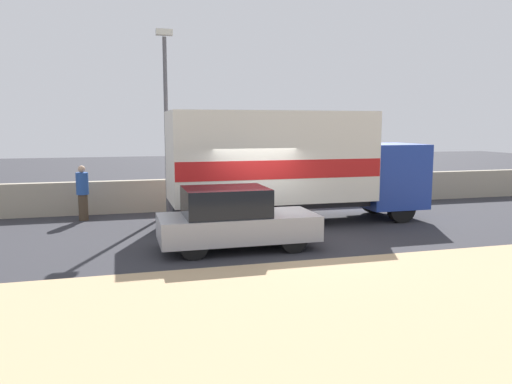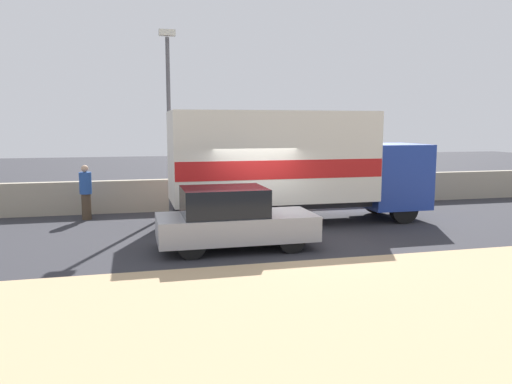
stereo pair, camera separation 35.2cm
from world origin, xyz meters
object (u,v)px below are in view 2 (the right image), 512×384
street_lamp (169,108)px  box_truck (290,163)px  car_hatchback (232,219)px  pedestrian (86,191)px

street_lamp → box_truck: 4.83m
car_hatchback → street_lamp: bearing=101.5°
street_lamp → box_truck: (3.63, -2.65, -1.79)m
box_truck → car_hatchback: size_ratio=2.09×
street_lamp → box_truck: bearing=-36.1°
street_lamp → pedestrian: 4.01m
street_lamp → car_hatchback: 6.43m
box_truck → street_lamp: bearing=143.9°
street_lamp → box_truck: street_lamp is taller
car_hatchback → pedestrian: (-3.98, 5.19, 0.17)m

